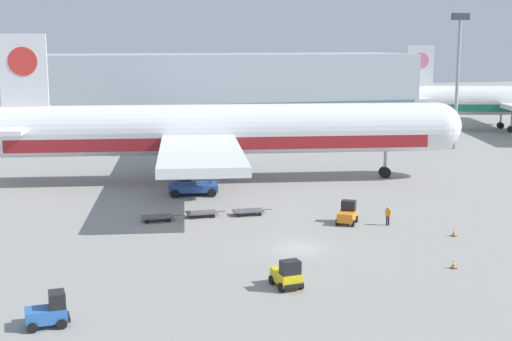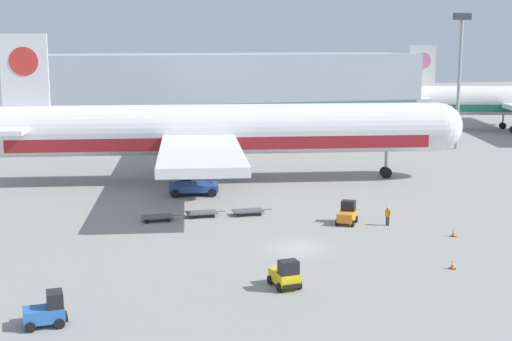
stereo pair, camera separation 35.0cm
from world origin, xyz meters
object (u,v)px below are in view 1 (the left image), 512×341
Objects in this scene: baggage_tug_foreground at (49,312)px; traffic_cone_far at (454,264)px; baggage_tug_mid at (347,214)px; baggage_dolly_lead at (157,217)px; scissor_lift_loader at (193,177)px; baggage_tug_far at (287,275)px; ground_crew_near at (388,214)px; traffic_cone_near at (454,232)px; airplane_main at (213,132)px; baggage_dolly_second at (202,213)px; baggage_dolly_third at (248,211)px; light_mast at (458,70)px.

baggage_tug_foreground is 28.28m from traffic_cone_far.
baggage_tug_foreground is 0.91× the size of baggage_tug_mid.
traffic_cone_far is (19.01, -19.25, -0.08)m from baggage_dolly_lead.
scissor_lift_loader reaches higher than baggage_tug_far.
baggage_tug_mid is at bearing 35.30° from ground_crew_near.
baggage_dolly_lead is 2.15× the size of ground_crew_near.
traffic_cone_near is (17.38, 8.46, -0.54)m from baggage_tug_far.
baggage_tug_mid is at bearing 138.00° from traffic_cone_near.
traffic_cone_far is at bearing -65.24° from airplane_main.
airplane_main is at bearing 74.85° from baggage_dolly_second.
baggage_dolly_third is (3.44, -10.35, -1.49)m from scissor_lift_loader.
baggage_dolly_second is (-0.95, -9.95, -1.49)m from scissor_lift_loader.
baggage_dolly_second is 17.12m from ground_crew_near.
baggage_dolly_third is at bearing 89.54° from baggage_tug_mid.
baggage_dolly_second is 2.15× the size of ground_crew_near.
light_mast is 53.36m from baggage_dolly_third.
airplane_main is 20.53× the size of baggage_tug_mid.
baggage_tug_mid is at bearing -17.25° from baggage_dolly_lead.
traffic_cone_far is (14.79, -19.76, -0.08)m from baggage_dolly_second.
baggage_tug_mid is 1.08× the size of baggage_tug_far.
ground_crew_near is (28.76, 15.93, 0.14)m from baggage_tug_foreground.
light_mast is 68.94m from baggage_tug_far.
baggage_tug_foreground is (-17.86, -39.94, -4.96)m from airplane_main.
baggage_dolly_lead and baggage_dolly_third have the same top height.
baggage_dolly_lead is at bearing -172.89° from baggage_dolly_second.
baggage_dolly_second is (4.22, 0.51, 0.00)m from baggage_dolly_lead.
baggage_tug_mid is (7.68, -22.42, -4.96)m from airplane_main.
ground_crew_near is 2.50× the size of traffic_cone_near.
baggage_tug_foreground is at bearing 157.82° from baggage_tug_mid.
scissor_lift_loader reaches higher than baggage_tug_mid.
baggage_dolly_lead is 1.00× the size of baggage_dolly_second.
airplane_main is 44.03m from baggage_tug_foreground.
scissor_lift_loader is 3.25× the size of ground_crew_near.
airplane_main is 15.60× the size of baggage_dolly_lead.
baggage_tug_far is 19.34m from traffic_cone_near.
baggage_tug_mid reaches higher than ground_crew_near.
light_mast reaches higher than baggage_tug_far.
airplane_main is at bearing 89.52° from baggage_dolly_third.
baggage_tug_mid is at bearing 29.60° from baggage_tug_foreground.
traffic_cone_far reaches higher than baggage_dolly_second.
baggage_dolly_second is at bearing -96.20° from airplane_main.
airplane_main reaches higher than ground_crew_near.
baggage_dolly_lead is at bearing -107.92° from airplane_main.
light_mast reaches higher than airplane_main.
baggage_tug_foreground is 24.44m from baggage_dolly_lead.
airplane_main is 15.60× the size of baggage_dolly_third.
airplane_main is at bearing -3.98° from ground_crew_near.
traffic_cone_far is (-4.53, -7.72, -0.03)m from traffic_cone_near.
baggage_tug_foreground reaches higher than ground_crew_near.
baggage_dolly_second is at bearing 55.39° from baggage_tug_foreground.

